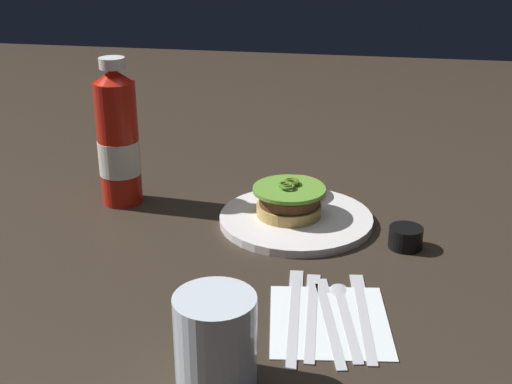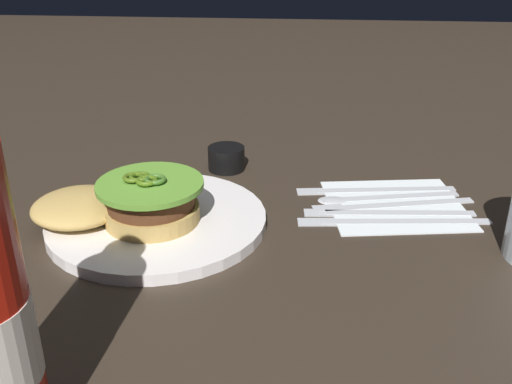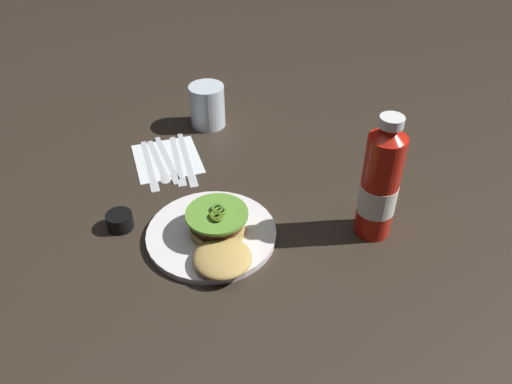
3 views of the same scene
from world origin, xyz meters
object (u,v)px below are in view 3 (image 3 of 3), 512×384
object	(u,v)px
butter_knife	(187,161)
steak_knife	(150,167)
table_knife	(178,162)
dinner_plate	(212,234)
condiment_cup	(120,221)
ketchup_bottle	(380,185)
fork_utensil	(169,162)
spoon_utensil	(160,166)
napkin	(167,159)
burger_sandwich	(219,235)
water_glass	(207,106)

from	to	relation	value
butter_knife	steak_knife	bearing A→B (deg)	-82.52
steak_knife	table_knife	world-z (taller)	same
dinner_plate	condiment_cup	xyz separation A→B (m)	(-0.05, -0.17, 0.01)
ketchup_bottle	butter_knife	xyz separation A→B (m)	(-0.28, -0.33, -0.10)
butter_knife	ketchup_bottle	bearing A→B (deg)	49.39
dinner_plate	fork_utensil	distance (m)	0.26
spoon_utensil	table_knife	world-z (taller)	same
table_knife	napkin	bearing A→B (deg)	-134.22
spoon_utensil	napkin	bearing A→B (deg)	153.40
condiment_cup	butter_knife	distance (m)	0.24
burger_sandwich	water_glass	xyz separation A→B (m)	(-0.44, 0.02, 0.02)
spoon_utensil	fork_utensil	distance (m)	0.02
napkin	butter_knife	xyz separation A→B (m)	(0.02, 0.04, 0.00)
condiment_cup	fork_utensil	xyz separation A→B (m)	(-0.20, 0.10, -0.01)
dinner_plate	ketchup_bottle	bearing A→B (deg)	83.75
dinner_plate	water_glass	distance (m)	0.41
napkin	fork_utensil	size ratio (longest dim) A/B	0.81
water_glass	condiment_cup	size ratio (longest dim) A/B	2.10
condiment_cup	butter_knife	world-z (taller)	condiment_cup
ketchup_bottle	fork_utensil	size ratio (longest dim) A/B	1.25
ketchup_bottle	burger_sandwich	bearing A→B (deg)	-90.14
dinner_plate	table_knife	size ratio (longest dim) A/B	1.22
burger_sandwich	spoon_utensil	distance (m)	0.29
condiment_cup	spoon_utensil	world-z (taller)	condiment_cup
burger_sandwich	ketchup_bottle	world-z (taller)	ketchup_bottle
spoon_utensil	butter_knife	bearing A→B (deg)	99.25
burger_sandwich	table_knife	world-z (taller)	burger_sandwich
ketchup_bottle	fork_utensil	bearing A→B (deg)	-127.57
butter_knife	condiment_cup	bearing A→B (deg)	-35.42
spoon_utensil	butter_knife	size ratio (longest dim) A/B	0.79
burger_sandwich	steak_knife	distance (m)	0.30
steak_knife	napkin	bearing A→B (deg)	129.32
condiment_cup	napkin	distance (m)	0.24
ketchup_bottle	steak_knife	xyz separation A→B (m)	(-0.27, -0.41, -0.10)
table_knife	steak_knife	bearing A→B (deg)	-81.37
dinner_plate	burger_sandwich	distance (m)	0.04
steak_knife	table_knife	distance (m)	0.06
water_glass	napkin	bearing A→B (deg)	-37.90
fork_utensil	butter_knife	size ratio (longest dim) A/B	0.89
ketchup_bottle	steak_knife	world-z (taller)	ketchup_bottle
burger_sandwich	condiment_cup	bearing A→B (deg)	-115.82
burger_sandwich	butter_knife	distance (m)	0.29
condiment_cup	steak_knife	size ratio (longest dim) A/B	0.25
burger_sandwich	fork_utensil	size ratio (longest dim) A/B	0.97
dinner_plate	fork_utensil	world-z (taller)	dinner_plate
fork_utensil	steak_knife	bearing A→B (deg)	-73.19
napkin	dinner_plate	bearing A→B (deg)	15.35
water_glass	spoon_utensil	xyz separation A→B (m)	(0.17, -0.12, -0.05)
steak_knife	spoon_utensil	bearing A→B (deg)	92.90
butter_knife	spoon_utensil	bearing A→B (deg)	-80.75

